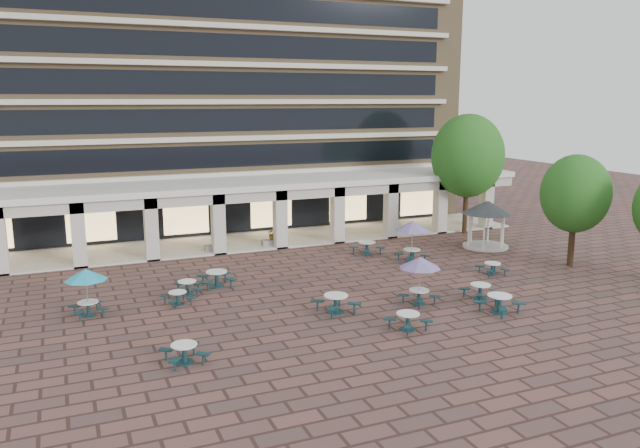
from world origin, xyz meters
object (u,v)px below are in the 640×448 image
Objects in this scene: picnic_table_2 at (499,302)px; planter_right at (273,239)px; picnic_table_1 at (408,320)px; gazebo at (487,213)px; planter_left at (216,244)px; picnic_table_0 at (184,352)px.

picnic_table_2 is 17.74m from planter_right.
gazebo is (12.84, 11.39, 1.93)m from picnic_table_1.
picnic_table_1 is 17.27m from gazebo.
planter_left is at bearing -180.00° from planter_right.
picnic_table_1 is at bearing -75.73° from planter_left.
planter_left is at bearing 103.80° from picnic_table_2.
gazebo is (22.48, 11.10, 1.93)m from picnic_table_0.
picnic_table_1 is 0.58× the size of gazebo.
picnic_table_1 reaches higher than picnic_table_0.
picnic_table_2 is 19.32m from planter_left.
gazebo is 2.27× the size of planter_left.
picnic_table_0 is 25.15m from gazebo.
picnic_table_2 is (14.76, -0.01, 0.06)m from picnic_table_0.
gazebo reaches higher than planter_left.
gazebo is 14.60m from planter_right.
planter_left is (-9.47, 16.84, 0.01)m from picnic_table_2.
picnic_table_2 is 1.50× the size of planter_left.
picnic_table_0 is 0.93× the size of picnic_table_1.
picnic_table_0 is 1.22× the size of planter_left.
picnic_table_2 is at bearing -124.80° from gazebo.
planter_right is at bearing 54.20° from picnic_table_0.
planter_left is (-4.35, 17.11, 0.07)m from picnic_table_1.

